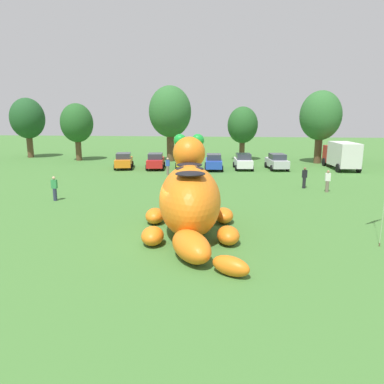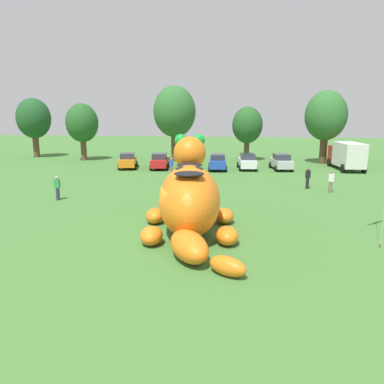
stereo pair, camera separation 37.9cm
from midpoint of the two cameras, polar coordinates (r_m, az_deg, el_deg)
ground_plane at (r=17.87m, az=-3.60°, el=-7.12°), size 160.00×160.00×0.00m
giant_inflatable_creature at (r=17.98m, az=-0.90°, el=-1.11°), size 5.66×9.13×4.83m
car_orange at (r=40.67m, az=-11.01°, el=4.88°), size 2.57×4.37×1.72m
car_red at (r=39.84m, az=-6.06°, el=4.89°), size 2.35×4.29×1.72m
car_yellow at (r=40.72m, az=-1.52°, el=5.11°), size 2.34×4.29×1.72m
car_blue at (r=39.01m, az=3.17°, el=4.78°), size 2.15×4.20×1.72m
car_white at (r=39.78m, az=7.81°, el=4.83°), size 2.21×4.23×1.72m
car_silver at (r=40.23m, az=13.02°, el=4.71°), size 2.38×4.30×1.72m
box_truck at (r=42.50m, az=22.34°, el=5.51°), size 2.67×6.51×2.95m
tree_far_left at (r=54.84m, az=-24.77°, el=10.48°), size 4.54×4.54×8.06m
tree_left at (r=48.97m, az=-17.98°, el=10.29°), size 4.08×4.08×7.25m
tree_mid_left at (r=46.11m, az=-3.73°, el=12.49°), size 5.28×5.28×9.37m
tree_centre_left at (r=47.29m, az=7.79°, el=10.40°), size 3.86×3.86×6.85m
tree_centre at (r=46.54m, az=19.45°, el=11.26°), size 4.88×4.88×8.66m
spectator_near_inflatable at (r=35.76m, az=-4.17°, el=4.07°), size 0.38×0.26×1.71m
spectator_mid_field at (r=29.53m, az=20.31°, el=1.60°), size 0.38×0.26×1.71m
spectator_by_cars at (r=26.78m, az=-21.30°, el=0.49°), size 0.38×0.26×1.71m
spectator_wandering at (r=30.50m, az=17.02°, el=2.15°), size 0.38×0.26×1.71m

